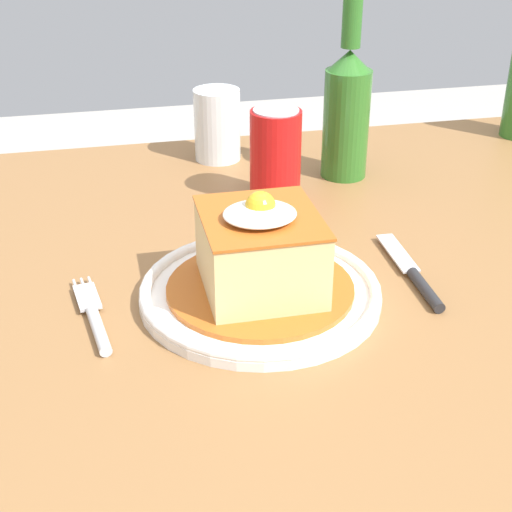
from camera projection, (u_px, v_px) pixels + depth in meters
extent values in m
cube|color=olive|center=(287.00, 278.00, 0.85)|extent=(1.35, 0.85, 0.04)
cylinder|color=white|center=(260.00, 295.00, 0.77)|extent=(0.25, 0.25, 0.01)
torus|color=white|center=(260.00, 289.00, 0.77)|extent=(0.25, 0.25, 0.01)
cylinder|color=#B75B1E|center=(260.00, 288.00, 0.76)|extent=(0.19, 0.19, 0.01)
cube|color=#E5C684|center=(260.00, 253.00, 0.75)|extent=(0.11, 0.12, 0.08)
cube|color=#B75B1E|center=(260.00, 217.00, 0.73)|extent=(0.12, 0.13, 0.00)
ellipsoid|color=white|center=(260.00, 214.00, 0.72)|extent=(0.07, 0.06, 0.01)
sphere|color=yellow|center=(260.00, 206.00, 0.72)|extent=(0.03, 0.03, 0.03)
cylinder|color=silver|center=(99.00, 330.00, 0.71)|extent=(0.02, 0.08, 0.01)
cube|color=silver|center=(87.00, 297.00, 0.76)|extent=(0.03, 0.05, 0.00)
cylinder|color=silver|center=(91.00, 284.00, 0.79)|extent=(0.01, 0.03, 0.00)
cylinder|color=silver|center=(83.00, 285.00, 0.78)|extent=(0.01, 0.03, 0.00)
cylinder|color=silver|center=(75.00, 287.00, 0.78)|extent=(0.01, 0.03, 0.00)
cylinder|color=#262628|center=(425.00, 290.00, 0.78)|extent=(0.01, 0.08, 0.01)
cube|color=silver|center=(397.00, 253.00, 0.85)|extent=(0.02, 0.09, 0.00)
cylinder|color=red|center=(275.00, 157.00, 0.96)|extent=(0.07, 0.07, 0.12)
cylinder|color=silver|center=(276.00, 110.00, 0.93)|extent=(0.06, 0.06, 0.00)
cylinder|color=#2D6B23|center=(346.00, 124.00, 1.03)|extent=(0.06, 0.06, 0.15)
cone|color=#2D6B23|center=(350.00, 61.00, 0.99)|extent=(0.06, 0.06, 0.03)
cylinder|color=#2D6B23|center=(352.00, 16.00, 0.96)|extent=(0.03, 0.03, 0.08)
cylinder|color=gold|center=(218.00, 140.00, 1.11)|extent=(0.06, 0.06, 0.06)
cylinder|color=silver|center=(217.00, 125.00, 1.10)|extent=(0.07, 0.07, 0.10)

